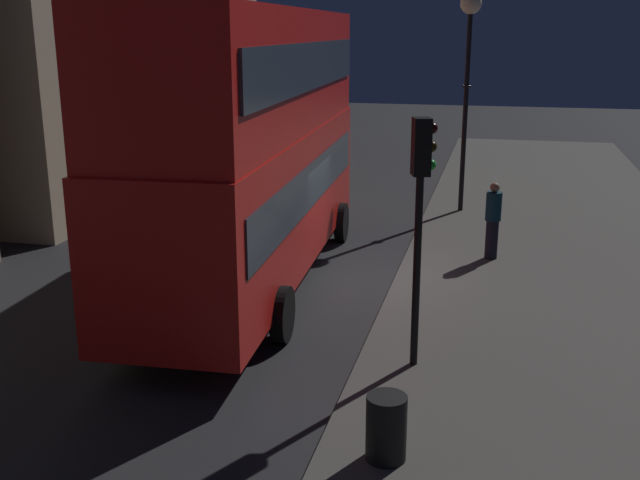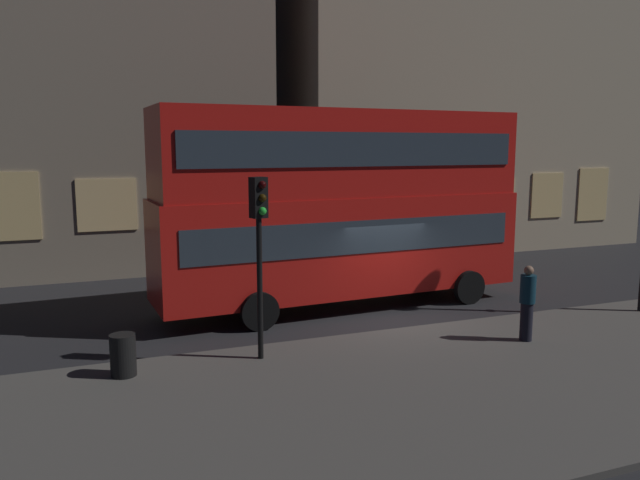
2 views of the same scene
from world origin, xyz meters
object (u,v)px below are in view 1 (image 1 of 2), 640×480
Objects in this scene: street_lamp at (469,43)px; pedestrian at (493,220)px; traffic_light_near_kerb at (421,191)px; double_decker_bus at (252,138)px; litter_bin at (386,428)px.

pedestrian is (-4.72, -0.97, -3.85)m from street_lamp.
street_lamp reaches higher than traffic_light_near_kerb.
litter_bin is (-6.31, -3.79, -2.57)m from double_decker_bus.
street_lamp is at bearing -30.89° from double_decker_bus.
street_lamp is at bearing -97.03° from pedestrian.
double_decker_bus is at bearing 30.53° from traffic_light_near_kerb.
traffic_light_near_kerb is at bearing 179.60° from street_lamp.
pedestrian reaches higher than litter_bin.
double_decker_bus reaches higher than traffic_light_near_kerb.
street_lamp is (10.86, -0.08, 1.97)m from traffic_light_near_kerb.
litter_bin is at bearing 64.48° from pedestrian.
pedestrian is at bearing -6.86° from litter_bin.
double_decker_bus is at bearing 30.97° from litter_bin.
double_decker_bus is 6.09× the size of pedestrian.
street_lamp is at bearing -17.44° from traffic_light_near_kerb.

